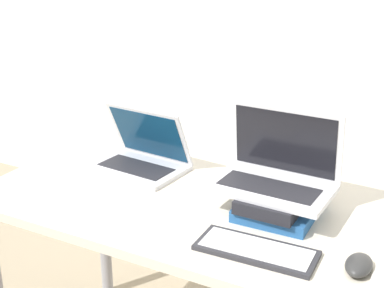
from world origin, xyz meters
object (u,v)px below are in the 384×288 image
(laptop_left, at_px, (142,157))
(wireless_keyboard, at_px, (256,250))
(mouse, at_px, (359,265))
(laptop_on_books, at_px, (275,172))
(book_stack, at_px, (278,202))

(laptop_left, bearing_deg, wireless_keyboard, -30.35)
(wireless_keyboard, xyz_separation_m, mouse, (0.25, 0.04, 0.01))
(laptop_on_books, height_order, mouse, laptop_on_books)
(mouse, bearing_deg, laptop_on_books, 143.64)
(laptop_on_books, relative_size, mouse, 3.40)
(laptop_left, relative_size, wireless_keyboard, 1.07)
(book_stack, bearing_deg, mouse, -35.63)
(wireless_keyboard, bearing_deg, book_stack, 95.90)
(laptop_left, height_order, wireless_keyboard, laptop_left)
(book_stack, xyz_separation_m, mouse, (0.28, -0.20, -0.02))
(laptop_on_books, bearing_deg, mouse, -36.36)
(laptop_left, distance_m, book_stack, 0.55)
(laptop_left, distance_m, wireless_keyboard, 0.66)
(wireless_keyboard, bearing_deg, laptop_left, 149.65)
(book_stack, bearing_deg, laptop_left, 169.70)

